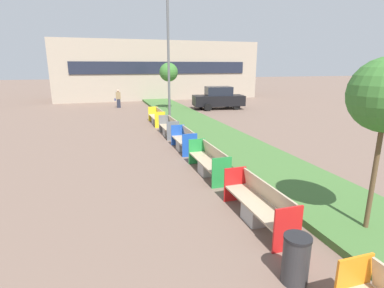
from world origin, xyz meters
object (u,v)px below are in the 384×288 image
(bench_green_frame, at_px, (209,163))
(pedestrian_walking, at_px, (118,99))
(bench_red_frame, at_px, (258,207))
(parked_car_distant, at_px, (218,98))
(street_lamp_post, at_px, (168,42))
(bench_blue_frame, at_px, (184,142))
(bench_yellow_frame, at_px, (157,118))
(sapling_tree_far, at_px, (169,72))
(bench_grey_frame, at_px, (169,129))
(litter_bin, at_px, (296,259))

(bench_green_frame, xyz_separation_m, pedestrian_walking, (-1.80, 17.74, 0.41))
(bench_red_frame, bearing_deg, parked_car_distant, 70.87)
(bench_red_frame, xyz_separation_m, bench_green_frame, (-0.00, 3.32, -0.00))
(street_lamp_post, xyz_separation_m, pedestrian_walking, (-2.41, 9.25, -4.05))
(bench_red_frame, distance_m, bench_blue_frame, 6.38)
(bench_yellow_frame, distance_m, sapling_tree_far, 6.05)
(bench_blue_frame, height_order, pedestrian_walking, pedestrian_walking)
(bench_red_frame, height_order, bench_green_frame, same)
(bench_grey_frame, distance_m, street_lamp_post, 5.18)
(bench_grey_frame, xyz_separation_m, sapling_tree_far, (1.95, 8.50, 2.67))
(bench_grey_frame, bearing_deg, bench_green_frame, -89.95)
(bench_blue_frame, bearing_deg, bench_grey_frame, 89.98)
(litter_bin, relative_size, sapling_tree_far, 0.23)
(bench_green_frame, height_order, bench_blue_frame, same)
(bench_blue_frame, relative_size, pedestrian_walking, 1.25)
(bench_red_frame, relative_size, bench_green_frame, 1.00)
(bench_yellow_frame, bearing_deg, sapling_tree_far, 69.03)
(bench_grey_frame, bearing_deg, bench_red_frame, -89.97)
(litter_bin, bearing_deg, bench_green_frame, 85.46)
(bench_green_frame, xyz_separation_m, bench_grey_frame, (-0.00, 5.94, -0.01))
(bench_grey_frame, height_order, bench_yellow_frame, same)
(pedestrian_walking, bearing_deg, bench_yellow_frame, -77.87)
(bench_red_frame, height_order, bench_grey_frame, same)
(litter_bin, distance_m, parked_car_distant, 20.88)
(litter_bin, xyz_separation_m, pedestrian_walking, (-1.38, 23.06, 0.35))
(parked_car_distant, bearing_deg, pedestrian_walking, 165.61)
(bench_grey_frame, relative_size, street_lamp_post, 0.23)
(street_lamp_post, height_order, sapling_tree_far, street_lamp_post)
(street_lamp_post, distance_m, parked_car_distant, 9.08)
(bench_red_frame, relative_size, pedestrian_walking, 1.56)
(bench_red_frame, bearing_deg, sapling_tree_far, 83.75)
(bench_red_frame, distance_m, pedestrian_walking, 21.14)
(bench_grey_frame, height_order, litter_bin, bench_grey_frame)
(pedestrian_walking, bearing_deg, parked_car_distant, -22.18)
(bench_blue_frame, distance_m, bench_yellow_frame, 6.30)
(bench_blue_frame, height_order, litter_bin, bench_blue_frame)
(bench_green_frame, distance_m, pedestrian_walking, 17.84)
(bench_red_frame, xyz_separation_m, sapling_tree_far, (1.95, 17.76, 2.66))
(pedestrian_walking, distance_m, parked_car_distant, 8.62)
(bench_yellow_frame, distance_m, pedestrian_walking, 8.58)
(bench_green_frame, relative_size, bench_blue_frame, 1.25)
(bench_blue_frame, bearing_deg, sapling_tree_far, 80.27)
(bench_grey_frame, relative_size, pedestrian_walking, 1.31)
(bench_red_frame, xyz_separation_m, bench_yellow_frame, (-0.00, 12.68, -0.00))
(bench_grey_frame, distance_m, bench_yellow_frame, 3.43)
(parked_car_distant, bearing_deg, bench_yellow_frame, -132.52)
(litter_bin, bearing_deg, bench_red_frame, 78.04)
(bench_blue_frame, relative_size, street_lamp_post, 0.22)
(bench_blue_frame, xyz_separation_m, bench_yellow_frame, (0.01, 6.30, 0.01))
(bench_blue_frame, xyz_separation_m, parked_car_distant, (6.18, 11.43, 0.55))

